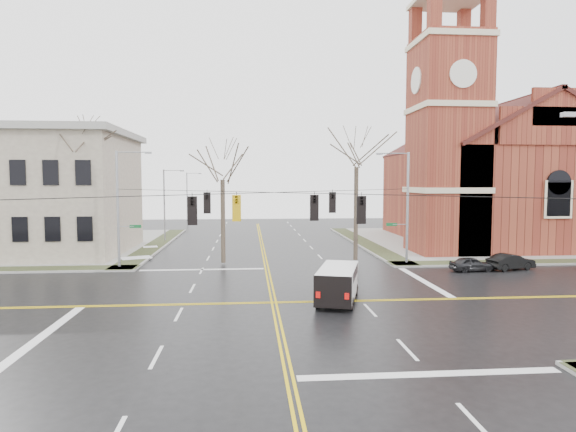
{
  "coord_description": "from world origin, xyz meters",
  "views": [
    {
      "loc": [
        -1.37,
        -26.61,
        6.84
      ],
      "look_at": [
        1.29,
        6.0,
        4.44
      ],
      "focal_mm": 30.0,
      "sensor_mm": 36.0,
      "label": 1
    }
  ],
  "objects": [
    {
      "name": "streetlight_north_b",
      "position": [
        -10.65,
        48.0,
        4.47
      ],
      "size": [
        2.3,
        0.2,
        8.0
      ],
      "color": "gray",
      "rests_on": "ground"
    },
    {
      "name": "church",
      "position": [
        24.76,
        24.78,
        8.43
      ],
      "size": [
        24.28,
        27.48,
        27.5
      ],
      "color": "maroon",
      "rests_on": "ground"
    },
    {
      "name": "span_wires",
      "position": [
        0.0,
        0.0,
        6.2
      ],
      "size": [
        23.02,
        23.02,
        0.03
      ],
      "color": "black",
      "rests_on": "ground"
    },
    {
      "name": "tree_nw_far",
      "position": [
        -14.66,
        13.75,
        9.38
      ],
      "size": [
        4.0,
        4.0,
        12.98
      ],
      "color": "#3B3125",
      "rests_on": "ground"
    },
    {
      "name": "parked_car_a",
      "position": [
        15.42,
        8.19,
        0.55
      ],
      "size": [
        3.33,
        1.56,
        1.1
      ],
      "primitive_type": "imported",
      "rotation": [
        0.0,
        0.0,
        1.65
      ],
      "color": "black",
      "rests_on": "ground"
    },
    {
      "name": "tree_nw_near",
      "position": [
        -3.49,
        12.72,
        7.38
      ],
      "size": [
        4.0,
        4.0,
        10.18
      ],
      "color": "#3B3125",
      "rests_on": "ground"
    },
    {
      "name": "sidewalks",
      "position": [
        0.0,
        0.0,
        0.08
      ],
      "size": [
        80.0,
        80.0,
        0.17
      ],
      "color": "gray",
      "rests_on": "ground"
    },
    {
      "name": "civic_building_a",
      "position": [
        -22.0,
        20.0,
        5.5
      ],
      "size": [
        18.0,
        14.0,
        11.0
      ],
      "primitive_type": "cube",
      "color": "gray",
      "rests_on": "ground"
    },
    {
      "name": "cargo_van",
      "position": [
        3.69,
        0.14,
        1.15
      ],
      "size": [
        3.38,
        5.47,
        1.95
      ],
      "rotation": [
        0.0,
        0.0,
        -0.29
      ],
      "color": "white",
      "rests_on": "ground"
    },
    {
      "name": "traffic_signals",
      "position": [
        -0.0,
        -0.67,
        5.45
      ],
      "size": [
        8.21,
        8.26,
        1.3
      ],
      "color": "black",
      "rests_on": "ground"
    },
    {
      "name": "streetlight_north_a",
      "position": [
        -10.65,
        28.0,
        4.47
      ],
      "size": [
        2.3,
        0.2,
        8.0
      ],
      "color": "gray",
      "rests_on": "ground"
    },
    {
      "name": "signal_pole_ne",
      "position": [
        11.32,
        11.5,
        4.95
      ],
      "size": [
        2.75,
        0.22,
        9.0
      ],
      "color": "gray",
      "rests_on": "ground"
    },
    {
      "name": "road_markings",
      "position": [
        0.0,
        0.0,
        0.01
      ],
      "size": [
        100.0,
        100.0,
        0.01
      ],
      "color": "gold",
      "rests_on": "ground"
    },
    {
      "name": "signal_pole_nw",
      "position": [
        -11.32,
        11.5,
        4.95
      ],
      "size": [
        2.75,
        0.22,
        9.0
      ],
      "color": "gray",
      "rests_on": "ground"
    },
    {
      "name": "tree_ne",
      "position": [
        7.63,
        13.24,
        8.52
      ],
      "size": [
        4.0,
        4.0,
        11.78
      ],
      "color": "#3B3125",
      "rests_on": "ground"
    },
    {
      "name": "ground",
      "position": [
        0.0,
        0.0,
        0.0
      ],
      "size": [
        120.0,
        120.0,
        0.0
      ],
      "primitive_type": "plane",
      "color": "black",
      "rests_on": "ground"
    },
    {
      "name": "parked_car_b",
      "position": [
        18.71,
        8.51,
        0.62
      ],
      "size": [
        4.0,
        2.24,
        1.25
      ],
      "primitive_type": "imported",
      "rotation": [
        0.0,
        0.0,
        1.83
      ],
      "color": "black",
      "rests_on": "ground"
    }
  ]
}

